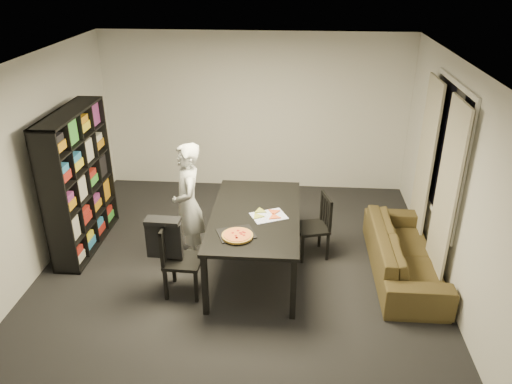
# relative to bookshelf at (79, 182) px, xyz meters

# --- Properties ---
(room) EXTENTS (5.01, 5.51, 2.61)m
(room) POSITION_rel_bookshelf_xyz_m (2.16, -0.60, 0.35)
(room) COLOR black
(room) RESTS_ON ground
(window_pane) EXTENTS (0.02, 1.40, 1.60)m
(window_pane) POSITION_rel_bookshelf_xyz_m (4.64, -0.00, 0.55)
(window_pane) COLOR black
(window_pane) RESTS_ON room
(window_frame) EXTENTS (0.03, 1.52, 1.72)m
(window_frame) POSITION_rel_bookshelf_xyz_m (4.64, -0.00, 0.55)
(window_frame) COLOR white
(window_frame) RESTS_ON room
(curtain_left) EXTENTS (0.03, 0.70, 2.25)m
(curtain_left) POSITION_rel_bookshelf_xyz_m (4.56, -0.52, 0.20)
(curtain_left) COLOR #B9B39E
(curtain_left) RESTS_ON room
(curtain_right) EXTENTS (0.03, 0.70, 2.25)m
(curtain_right) POSITION_rel_bookshelf_xyz_m (4.56, 0.52, 0.20)
(curtain_right) COLOR #B9B39E
(curtain_right) RESTS_ON room
(bookshelf) EXTENTS (0.35, 1.50, 1.90)m
(bookshelf) POSITION_rel_bookshelf_xyz_m (0.00, 0.00, 0.00)
(bookshelf) COLOR black
(bookshelf) RESTS_ON room
(dining_table) EXTENTS (1.07, 1.93, 0.80)m
(dining_table) POSITION_rel_bookshelf_xyz_m (2.37, -0.45, -0.22)
(dining_table) COLOR black
(dining_table) RESTS_ON room
(chair_left) EXTENTS (0.43, 0.43, 0.90)m
(chair_left) POSITION_rel_bookshelf_xyz_m (1.48, -0.97, -0.44)
(chair_left) COLOR black
(chair_left) RESTS_ON room
(chair_right) EXTENTS (0.49, 0.49, 0.86)m
(chair_right) POSITION_rel_bookshelf_xyz_m (3.16, -0.01, -0.46)
(chair_right) COLOR black
(chair_right) RESTS_ON room
(draped_jacket) EXTENTS (0.42, 0.19, 0.50)m
(draped_jacket) POSITION_rel_bookshelf_xyz_m (1.36, -0.96, -0.21)
(draped_jacket) COLOR black
(draped_jacket) RESTS_ON chair_left
(person) EXTENTS (0.54, 0.67, 1.61)m
(person) POSITION_rel_bookshelf_xyz_m (1.50, -0.27, -0.14)
(person) COLOR silver
(person) RESTS_ON room
(baking_tray) EXTENTS (0.49, 0.44, 0.01)m
(baking_tray) POSITION_rel_bookshelf_xyz_m (2.19, -0.95, -0.14)
(baking_tray) COLOR black
(baking_tray) RESTS_ON dining_table
(pepperoni_pizza) EXTENTS (0.35, 0.35, 0.03)m
(pepperoni_pizza) POSITION_rel_bookshelf_xyz_m (2.21, -1.02, -0.12)
(pepperoni_pizza) COLOR olive
(pepperoni_pizza) RESTS_ON dining_table
(kitchen_towel) EXTENTS (0.49, 0.44, 0.01)m
(kitchen_towel) POSITION_rel_bookshelf_xyz_m (2.53, -0.50, -0.14)
(kitchen_towel) COLOR white
(kitchen_towel) RESTS_ON dining_table
(pizza_slices) EXTENTS (0.39, 0.34, 0.01)m
(pizza_slices) POSITION_rel_bookshelf_xyz_m (2.50, -0.47, -0.13)
(pizza_slices) COLOR gold
(pizza_slices) RESTS_ON dining_table
(sofa) EXTENTS (0.77, 1.97, 0.57)m
(sofa) POSITION_rel_bookshelf_xyz_m (4.23, -0.37, -0.66)
(sofa) COLOR #403219
(sofa) RESTS_ON room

